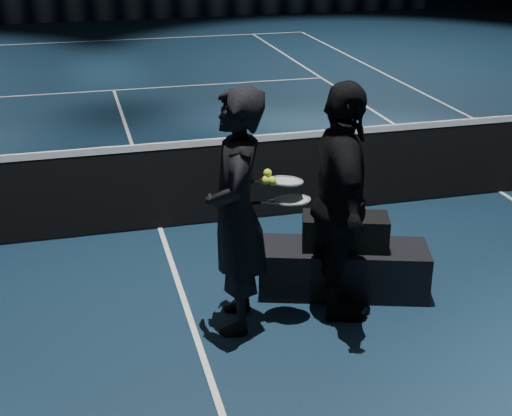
{
  "coord_description": "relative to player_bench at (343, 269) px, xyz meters",
  "views": [
    {
      "loc": [
        -0.77,
        -6.96,
        3.17
      ],
      "look_at": [
        0.52,
        -2.06,
        1.02
      ],
      "focal_mm": 50.0,
      "sensor_mm": 36.0,
      "label": 1
    }
  ],
  "objects": [
    {
      "name": "racket_upper",
      "position": [
        -0.62,
        -0.25,
        0.99
      ],
      "size": [
        0.69,
        0.24,
        0.1
      ],
      "primitive_type": null,
      "rotation": [
        0.0,
        0.1,
        0.03
      ],
      "color": "black",
      "rests_on": "player_b"
    },
    {
      "name": "sponsor_backdrop",
      "position": [
        -1.39,
        17.26,
        0.23
      ],
      "size": [
        22.0,
        0.15,
        0.9
      ],
      "primitive_type": "cube",
      "color": "black",
      "rests_on": "floor"
    },
    {
      "name": "tennis_balls",
      "position": [
        -0.77,
        -0.28,
        1.03
      ],
      "size": [
        0.12,
        0.1,
        0.12
      ],
      "primitive_type": null,
      "color": "yellow",
      "rests_on": "racket_upper"
    },
    {
      "name": "floor",
      "position": [
        -1.39,
        1.76,
        -0.22
      ],
      "size": [
        36.0,
        36.0,
        0.0
      ],
      "primitive_type": "plane",
      "color": "#0D1D32",
      "rests_on": "ground"
    },
    {
      "name": "net_tape",
      "position": [
        -1.39,
        1.76,
        0.7
      ],
      "size": [
        12.8,
        0.03,
        0.07
      ],
      "primitive_type": "cube",
      "color": "white",
      "rests_on": "net_mesh"
    },
    {
      "name": "player_bench",
      "position": [
        0.0,
        0.0,
        0.0
      ],
      "size": [
        1.54,
        0.91,
        0.44
      ],
      "primitive_type": "cube",
      "rotation": [
        0.0,
        0.0,
        -0.31
      ],
      "color": "black",
      "rests_on": "floor"
    },
    {
      "name": "player_a",
      "position": [
        -1.03,
        -0.28,
        0.77
      ],
      "size": [
        0.63,
        0.81,
        1.98
      ],
      "primitive_type": "imported",
      "rotation": [
        0.0,
        0.0,
        -1.81
      ],
      "color": "black",
      "rests_on": "floor"
    },
    {
      "name": "net_mesh",
      "position": [
        -1.39,
        1.76,
        0.23
      ],
      "size": [
        12.8,
        0.02,
        0.86
      ],
      "primitive_type": "cube",
      "color": "black",
      "rests_on": "floor"
    },
    {
      "name": "bag_signature",
      "position": [
        0.0,
        -0.16,
        0.37
      ],
      "size": [
        0.33,
        0.11,
        0.1
      ],
      "primitive_type": "cube",
      "rotation": [
        0.0,
        0.0,
        -0.31
      ],
      "color": "white",
      "rests_on": "racket_bag"
    },
    {
      "name": "court_lines",
      "position": [
        -1.39,
        1.76,
        -0.22
      ],
      "size": [
        10.98,
        23.78,
        0.01
      ],
      "primitive_type": null,
      "color": "white",
      "rests_on": "floor"
    },
    {
      "name": "racket_lower",
      "position": [
        -0.58,
        -0.3,
        0.84
      ],
      "size": [
        0.69,
        0.25,
        0.03
      ],
      "primitive_type": null,
      "rotation": [
        0.0,
        0.0,
        -0.04
      ],
      "color": "black",
      "rests_on": "player_a"
    },
    {
      "name": "racket_bag",
      "position": [
        0.0,
        0.0,
        0.37
      ],
      "size": [
        0.79,
        0.52,
        0.29
      ],
      "primitive_type": "cube",
      "rotation": [
        0.0,
        0.0,
        -0.31
      ],
      "color": "black",
      "rests_on": "player_bench"
    },
    {
      "name": "player_b",
      "position": [
        -0.18,
        -0.31,
        0.77
      ],
      "size": [
        0.67,
        1.22,
        1.98
      ],
      "primitive_type": "imported",
      "rotation": [
        0.0,
        0.0,
        1.41
      ],
      "color": "black",
      "rests_on": "floor"
    }
  ]
}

